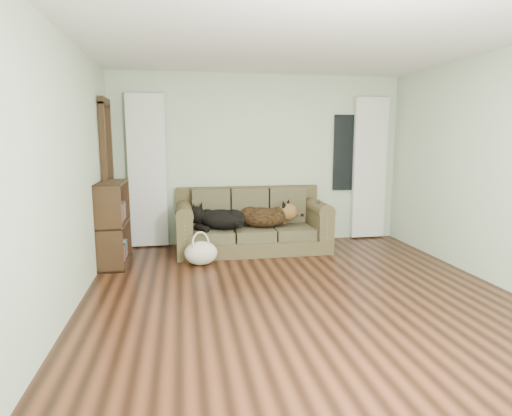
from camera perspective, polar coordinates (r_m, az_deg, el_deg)
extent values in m
plane|color=black|center=(4.56, 6.17, -11.76)|extent=(5.00, 5.00, 0.00)
plane|color=white|center=(4.37, 6.82, 22.00)|extent=(5.00, 5.00, 0.00)
cube|color=beige|center=(6.70, 0.44, 6.44)|extent=(4.50, 0.04, 2.60)
cube|color=beige|center=(4.23, -24.28, 3.94)|extent=(0.04, 5.00, 2.60)
cube|color=beige|center=(5.36, 30.33, 4.45)|extent=(0.04, 5.00, 2.60)
cube|color=white|center=(6.54, -14.29, 4.77)|extent=(0.55, 0.08, 2.25)
cube|color=white|center=(7.18, 14.90, 5.12)|extent=(0.55, 0.08, 2.25)
cube|color=black|center=(7.07, 12.22, 7.19)|extent=(0.50, 0.03, 1.20)
cube|color=#311F0F|center=(6.24, -19.09, 3.42)|extent=(0.07, 0.60, 2.10)
cube|color=brown|center=(6.26, -0.47, -1.61)|extent=(2.19, 0.94, 0.89)
ellipsoid|color=black|center=(6.14, -4.95, -1.58)|extent=(0.83, 0.76, 0.29)
ellipsoid|color=black|center=(6.26, 1.24, -1.23)|extent=(0.86, 0.75, 0.32)
cube|color=black|center=(6.27, 8.33, 0.91)|extent=(0.09, 0.18, 0.02)
ellipsoid|color=beige|center=(5.64, -7.36, -5.94)|extent=(0.52, 0.47, 0.31)
cube|color=#311F0F|center=(5.87, -18.43, -2.34)|extent=(0.36, 0.88, 1.08)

